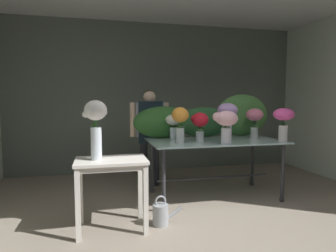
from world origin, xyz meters
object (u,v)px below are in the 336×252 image
vase_blush_dahlias (226,123)px  florist (150,127)px  side_table_white (111,170)px  vase_crimson_lilies (200,123)px  vase_fuchsia_stock (284,119)px  vase_rosy_freesia (255,118)px  watering_can (161,214)px  display_table_glass (215,148)px  vase_lilac_roses (227,116)px  vase_sunset_snapdragons (180,120)px  vase_ivory_peonies (174,123)px  vase_white_roses_tall (96,123)px

vase_blush_dahlias → florist: bearing=124.7°
side_table_white → vase_crimson_lilies: vase_crimson_lilies is taller
vase_fuchsia_stock → vase_rosy_freesia: vase_fuchsia_stock is taller
watering_can → florist: bearing=84.9°
display_table_glass → vase_lilac_roses: bearing=-40.1°
side_table_white → vase_blush_dahlias: 1.60m
vase_blush_dahlias → vase_crimson_lilies: size_ratio=1.08×
vase_crimson_lilies → vase_blush_dahlias: bearing=-51.3°
florist → vase_sunset_snapdragons: 1.00m
vase_ivory_peonies → vase_fuchsia_stock: bearing=-24.2°
vase_white_roses_tall → vase_blush_dahlias: bearing=11.8°
vase_crimson_lilies → vase_lilac_roses: bearing=-3.0°
display_table_glass → florist: 1.15m
vase_crimson_lilies → vase_white_roses_tall: size_ratio=0.64×
display_table_glass → vase_fuchsia_stock: vase_fuchsia_stock is taller
display_table_glass → vase_white_roses_tall: (-1.66, -0.75, 0.45)m
display_table_glass → vase_fuchsia_stock: 1.03m
vase_sunset_snapdragons → vase_crimson_lilies: size_ratio=1.19×
vase_fuchsia_stock → vase_lilac_roses: vase_lilac_roses is taller
vase_ivory_peonies → watering_can: 1.44m
display_table_glass → vase_blush_dahlias: size_ratio=4.34×
vase_blush_dahlias → vase_rosy_freesia: 0.82m
display_table_glass → vase_rosy_freesia: vase_rosy_freesia is taller
display_table_glass → side_table_white: 1.68m
vase_crimson_lilies → vase_rosy_freesia: size_ratio=0.90×
vase_fuchsia_stock → watering_can: (-1.80, -0.37, -1.03)m
vase_fuchsia_stock → vase_lilac_roses: bearing=157.9°
vase_fuchsia_stock → vase_white_roses_tall: 2.53m
side_table_white → vase_blush_dahlias: size_ratio=1.79×
display_table_glass → vase_white_roses_tall: 1.88m
display_table_glass → watering_can: 1.37m
vase_lilac_roses → vase_white_roses_tall: vase_white_roses_tall is taller
display_table_glass → vase_crimson_lilies: vase_crimson_lilies is taller
side_table_white → vase_ivory_peonies: bearing=45.8°
side_table_white → watering_can: size_ratio=2.22×
vase_sunset_snapdragons → vase_fuchsia_stock: 1.43m
vase_crimson_lilies → vase_rosy_freesia: 0.94m
florist → vase_blush_dahlias: bearing=-55.3°
vase_crimson_lilies → vase_rosy_freesia: vase_rosy_freesia is taller
vase_lilac_roses → side_table_white: bearing=-158.9°
vase_blush_dahlias → vase_lilac_roses: (0.15, 0.29, 0.07)m
side_table_white → vase_rosy_freesia: (2.17, 0.81, 0.48)m
vase_ivory_peonies → vase_white_roses_tall: size_ratio=0.58×
display_table_glass → vase_sunset_snapdragons: size_ratio=3.93×
vase_rosy_freesia → watering_can: vase_rosy_freesia is taller
florist → vase_rosy_freesia: 1.65m
display_table_glass → vase_lilac_roses: vase_lilac_roses is taller
vase_ivory_peonies → display_table_glass: bearing=-22.1°
vase_rosy_freesia → watering_can: (-1.62, -0.83, -1.02)m
watering_can → side_table_white: bearing=177.3°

